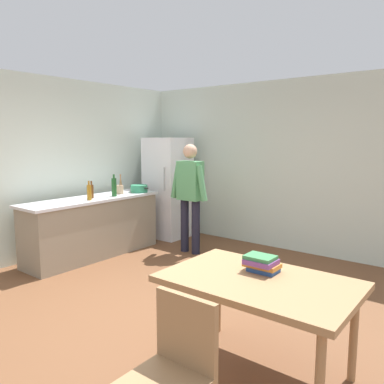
% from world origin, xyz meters
% --- Properties ---
extents(ground_plane, '(14.00, 14.00, 0.00)m').
position_xyz_m(ground_plane, '(0.00, 0.00, 0.00)').
color(ground_plane, brown).
extents(wall_back, '(6.40, 0.12, 2.70)m').
position_xyz_m(wall_back, '(0.00, 3.00, 1.35)').
color(wall_back, silver).
rests_on(wall_back, ground_plane).
extents(wall_left, '(0.12, 5.60, 2.70)m').
position_xyz_m(wall_left, '(-2.60, 0.20, 1.35)').
color(wall_left, silver).
rests_on(wall_left, ground_plane).
extents(kitchen_counter, '(0.64, 2.20, 0.90)m').
position_xyz_m(kitchen_counter, '(-2.00, 0.80, 0.45)').
color(kitchen_counter, gray).
rests_on(kitchen_counter, ground_plane).
extents(refrigerator, '(0.70, 0.67, 1.80)m').
position_xyz_m(refrigerator, '(-1.90, 2.40, 0.90)').
color(refrigerator, white).
rests_on(refrigerator, ground_plane).
extents(person, '(0.70, 0.22, 1.70)m').
position_xyz_m(person, '(-0.95, 1.85, 0.98)').
color(person, '#1E1E2D').
rests_on(person, ground_plane).
extents(dining_table, '(1.40, 0.90, 0.75)m').
position_xyz_m(dining_table, '(1.40, -0.30, 0.67)').
color(dining_table, '#9E754C').
rests_on(dining_table, ground_plane).
extents(chair, '(0.42, 0.42, 0.91)m').
position_xyz_m(chair, '(1.40, -1.27, 0.53)').
color(chair, '#9E754C').
rests_on(chair, ground_plane).
extents(cooking_pot, '(0.40, 0.28, 0.12)m').
position_xyz_m(cooking_pot, '(-1.88, 1.66, 0.96)').
color(cooking_pot, '#2D845B').
rests_on(cooking_pot, kitchen_counter).
extents(utensil_jar, '(0.11, 0.11, 0.32)m').
position_xyz_m(utensil_jar, '(-1.98, 1.33, 0.98)').
color(utensil_jar, tan).
rests_on(utensil_jar, kitchen_counter).
extents(bottle_wine_green, '(0.08, 0.08, 0.34)m').
position_xyz_m(bottle_wine_green, '(-1.85, 1.10, 1.05)').
color(bottle_wine_green, '#1E5123').
rests_on(bottle_wine_green, kitchen_counter).
extents(bottle_oil_amber, '(0.06, 0.06, 0.28)m').
position_xyz_m(bottle_oil_amber, '(-1.85, 0.64, 1.02)').
color(bottle_oil_amber, '#996619').
rests_on(bottle_oil_amber, kitchen_counter).
extents(bottle_beer_brown, '(0.06, 0.06, 0.26)m').
position_xyz_m(bottle_beer_brown, '(-1.97, 0.77, 1.01)').
color(bottle_beer_brown, '#5B3314').
rests_on(bottle_beer_brown, kitchen_counter).
extents(book_stack, '(0.27, 0.21, 0.13)m').
position_xyz_m(book_stack, '(1.34, -0.15, 0.82)').
color(book_stack, '#284C8E').
rests_on(book_stack, dining_table).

